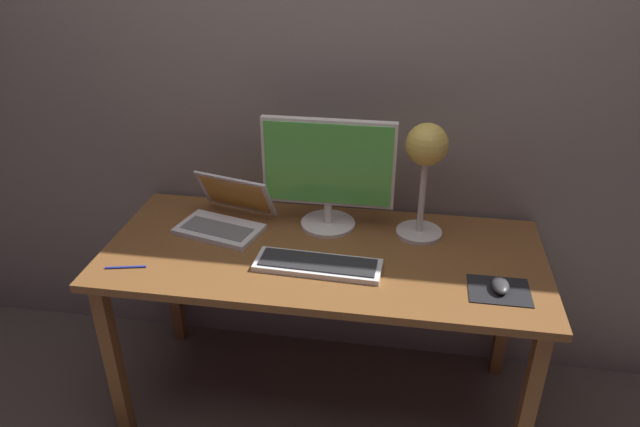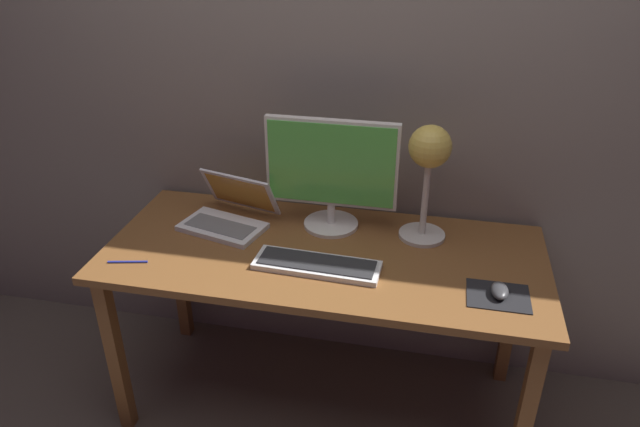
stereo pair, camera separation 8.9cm
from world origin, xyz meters
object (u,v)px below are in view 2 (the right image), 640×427
at_px(keyboard_main, 316,265).
at_px(pen, 128,262).
at_px(mouse, 500,291).
at_px(laptop, 231,210).
at_px(monitor, 331,170).
at_px(desk_lamp, 429,159).

bearing_deg(keyboard_main, pen, -170.66).
distance_m(mouse, pen, 1.27).
bearing_deg(laptop, keyboard_main, -32.17).
bearing_deg(monitor, laptop, -172.33).
distance_m(monitor, pen, 0.80).
xyz_separation_m(monitor, pen, (-0.65, -0.41, -0.23)).
bearing_deg(desk_lamp, mouse, -51.06).
relative_size(desk_lamp, pen, 3.17).
bearing_deg(monitor, keyboard_main, -88.91).
bearing_deg(mouse, laptop, 164.15).
xyz_separation_m(monitor, laptop, (-0.39, -0.05, -0.18)).
distance_m(keyboard_main, pen, 0.67).
bearing_deg(keyboard_main, monitor, 91.09).
relative_size(desk_lamp, mouse, 4.62).
distance_m(keyboard_main, desk_lamp, 0.55).
bearing_deg(keyboard_main, mouse, -3.49).
distance_m(desk_lamp, mouse, 0.52).
relative_size(keyboard_main, desk_lamp, 1.01).
xyz_separation_m(keyboard_main, desk_lamp, (0.35, 0.29, 0.31)).
bearing_deg(pen, monitor, 32.23).
height_order(laptop, pen, laptop).
bearing_deg(keyboard_main, desk_lamp, 39.94).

